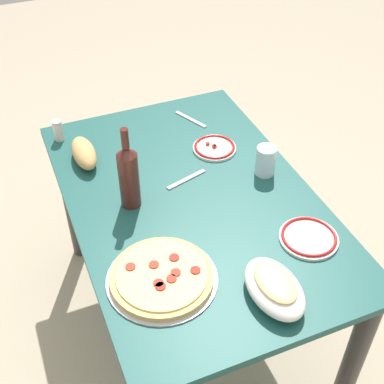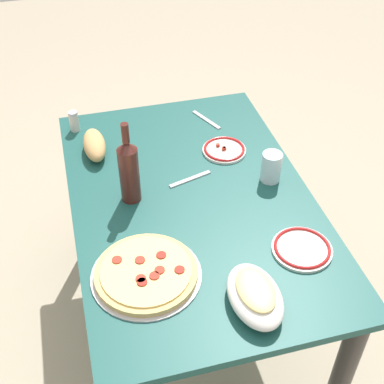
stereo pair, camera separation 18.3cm
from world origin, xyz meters
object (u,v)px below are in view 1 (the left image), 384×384
object	(u,v)px
wine_bottle	(129,175)
spice_shaker	(58,131)
dining_table	(192,223)
baked_pasta_dish	(275,287)
water_glass	(266,161)
pepperoni_pizza	(162,277)
side_plate_far	(309,237)
bread_loaf	(84,153)
side_plate_near	(214,147)

from	to	relation	value
wine_bottle	spice_shaker	distance (m)	0.51
dining_table	baked_pasta_dish	distance (m)	0.51
dining_table	water_glass	world-z (taller)	water_glass
pepperoni_pizza	side_plate_far	xyz separation A→B (m)	(0.02, 0.50, -0.01)
water_glass	dining_table	bearing A→B (deg)	-84.32
water_glass	side_plate_far	world-z (taller)	water_glass
water_glass	baked_pasta_dish	bearing A→B (deg)	-25.71
side_plate_far	baked_pasta_dish	bearing A→B (deg)	-54.25
dining_table	bread_loaf	bearing A→B (deg)	-140.12
pepperoni_pizza	side_plate_near	size ratio (longest dim) A/B	1.97
dining_table	side_plate_near	size ratio (longest dim) A/B	7.52
wine_bottle	side_plate_near	xyz separation A→B (m)	(-0.18, 0.40, -0.12)
side_plate_near	bread_loaf	world-z (taller)	bread_loaf
wine_bottle	water_glass	world-z (taller)	wine_bottle
bread_loaf	water_glass	bearing A→B (deg)	61.60
baked_pasta_dish	water_glass	xyz separation A→B (m)	(-0.51, 0.25, 0.02)
dining_table	side_plate_far	xyz separation A→B (m)	(0.33, 0.27, 0.13)
wine_bottle	spice_shaker	size ratio (longest dim) A/B	3.58
water_glass	bread_loaf	bearing A→B (deg)	-118.40
bread_loaf	spice_shaker	bearing A→B (deg)	-161.27
side_plate_far	bread_loaf	bearing A→B (deg)	-140.14
pepperoni_pizza	baked_pasta_dish	world-z (taller)	baked_pasta_dish
wine_bottle	spice_shaker	xyz separation A→B (m)	(-0.48, -0.15, -0.08)
water_glass	side_plate_far	size ratio (longest dim) A/B	0.59
dining_table	pepperoni_pizza	bearing A→B (deg)	-36.16
wine_bottle	water_glass	bearing A→B (deg)	87.09
side_plate_near	side_plate_far	size ratio (longest dim) A/B	0.89
wine_bottle	side_plate_near	world-z (taller)	wine_bottle
water_glass	side_plate_near	distance (m)	0.24
spice_shaker	pepperoni_pizza	bearing A→B (deg)	9.09
pepperoni_pizza	dining_table	bearing A→B (deg)	143.84
bread_loaf	baked_pasta_dish	bearing A→B (deg)	22.82
dining_table	pepperoni_pizza	world-z (taller)	pepperoni_pizza
dining_table	baked_pasta_dish	world-z (taller)	baked_pasta_dish
side_plate_near	baked_pasta_dish	bearing A→B (deg)	-10.72
bread_loaf	spice_shaker	world-z (taller)	spice_shaker
side_plate_far	water_glass	bearing A→B (deg)	175.13
wine_bottle	dining_table	bearing A→B (deg)	74.71
dining_table	wine_bottle	xyz separation A→B (m)	(-0.06, -0.21, 0.25)
pepperoni_pizza	wine_bottle	size ratio (longest dim) A/B	1.08
spice_shaker	side_plate_far	bearing A→B (deg)	36.20
water_glass	side_plate_near	size ratio (longest dim) A/B	0.67
water_glass	spice_shaker	size ratio (longest dim) A/B	1.31
bread_loaf	spice_shaker	xyz separation A→B (m)	(-0.18, -0.06, 0.00)
pepperoni_pizza	bread_loaf	size ratio (longest dim) A/B	1.68
dining_table	baked_pasta_dish	xyz separation A→B (m)	(0.48, 0.06, 0.16)
water_glass	side_plate_near	world-z (taller)	water_glass
side_plate_near	bread_loaf	distance (m)	0.50
baked_pasta_dish	spice_shaker	distance (m)	1.10
wine_bottle	pepperoni_pizza	bearing A→B (deg)	-2.82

